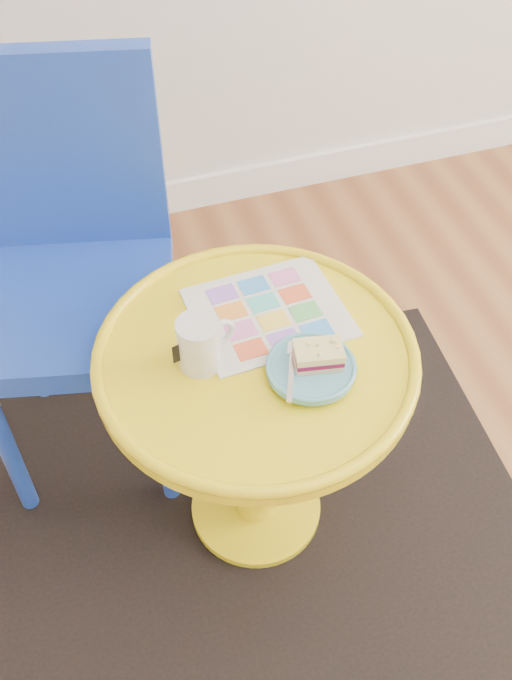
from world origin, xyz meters
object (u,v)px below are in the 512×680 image
object	(u,v)px
newspaper	(269,313)
side_table	(256,407)
chair	(69,260)
plate	(311,368)
mug	(200,342)

from	to	relation	value
newspaper	side_table	bearing A→B (deg)	-124.56
newspaper	chair	bearing A→B (deg)	136.04
newspaper	plate	world-z (taller)	plate
side_table	chair	distance (m)	0.52
chair	newspaper	xyz separation A→B (m)	(0.35, -0.30, 0.02)
side_table	chair	size ratio (longest dim) A/B	0.62
chair	mug	xyz separation A→B (m)	(0.19, -0.39, 0.07)
chair	mug	distance (m)	0.44
side_table	plate	world-z (taller)	plate
chair	newspaper	distance (m)	0.47
newspaper	mug	distance (m)	0.19
chair	newspaper	size ratio (longest dim) A/B	3.35
plate	side_table	bearing A→B (deg)	135.77
side_table	plate	xyz separation A→B (m)	(0.08, -0.08, 0.18)
mug	side_table	bearing A→B (deg)	-19.69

